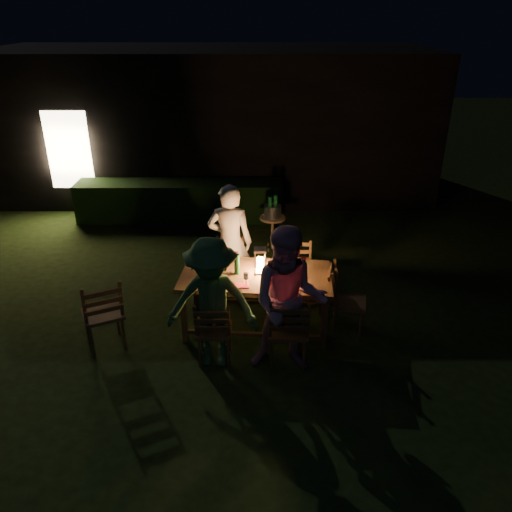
{
  "coord_description": "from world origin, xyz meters",
  "views": [
    {
      "loc": [
        1.05,
        -6.03,
        3.94
      ],
      "look_at": [
        1.07,
        0.0,
        0.97
      ],
      "focal_mm": 35.0,
      "sensor_mm": 36.0,
      "label": 1
    }
  ],
  "objects_px": {
    "side_table": "(273,221)",
    "dining_table": "(256,280)",
    "chair_far_left": "(230,280)",
    "person_opp_left": "(212,304)",
    "chair_near_left": "(215,341)",
    "person_house_side": "(230,243)",
    "ice_bucket": "(273,211)",
    "chair_end": "(347,312)",
    "chair_near_right": "(288,342)",
    "bottle_table": "(237,264)",
    "person_opp_right": "(289,302)",
    "chair_spare": "(105,326)",
    "bottle_bucket_a": "(270,209)",
    "lantern": "(260,262)",
    "bottle_bucket_b": "(275,208)",
    "chair_far_right": "(297,283)"
  },
  "relations": [
    {
      "from": "dining_table",
      "to": "bottle_bucket_a",
      "type": "height_order",
      "value": "bottle_bucket_a"
    },
    {
      "from": "chair_end",
      "to": "bottle_table",
      "type": "height_order",
      "value": "bottle_table"
    },
    {
      "from": "chair_near_left",
      "to": "lantern",
      "type": "distance_m",
      "value": 1.18
    },
    {
      "from": "chair_spare",
      "to": "chair_far_left",
      "type": "bearing_deg",
      "value": 13.68
    },
    {
      "from": "person_opp_left",
      "to": "person_house_side",
      "type": "bearing_deg",
      "value": 90.0
    },
    {
      "from": "person_house_side",
      "to": "chair_near_right",
      "type": "bearing_deg",
      "value": 119.52
    },
    {
      "from": "person_opp_right",
      "to": "side_table",
      "type": "relative_size",
      "value": 2.96
    },
    {
      "from": "bottle_bucket_b",
      "to": "ice_bucket",
      "type": "bearing_deg",
      "value": -141.34
    },
    {
      "from": "chair_near_right",
      "to": "bottle_bucket_b",
      "type": "relative_size",
      "value": 3.3
    },
    {
      "from": "chair_near_right",
      "to": "bottle_bucket_b",
      "type": "bearing_deg",
      "value": 91.6
    },
    {
      "from": "dining_table",
      "to": "chair_near_left",
      "type": "distance_m",
      "value": 1.0
    },
    {
      "from": "chair_near_left",
      "to": "lantern",
      "type": "bearing_deg",
      "value": 54.16
    },
    {
      "from": "dining_table",
      "to": "person_house_side",
      "type": "relative_size",
      "value": 1.15
    },
    {
      "from": "person_house_side",
      "to": "bottle_bucket_b",
      "type": "relative_size",
      "value": 5.57
    },
    {
      "from": "chair_far_left",
      "to": "lantern",
      "type": "distance_m",
      "value": 1.12
    },
    {
      "from": "lantern",
      "to": "bottle_bucket_a",
      "type": "height_order",
      "value": "lantern"
    },
    {
      "from": "chair_far_right",
      "to": "bottle_bucket_a",
      "type": "distance_m",
      "value": 1.88
    },
    {
      "from": "chair_near_right",
      "to": "bottle_table",
      "type": "bearing_deg",
      "value": 128.42
    },
    {
      "from": "chair_end",
      "to": "person_opp_left",
      "type": "bearing_deg",
      "value": -56.08
    },
    {
      "from": "ice_bucket",
      "to": "chair_far_right",
      "type": "bearing_deg",
      "value": -80.36
    },
    {
      "from": "person_house_side",
      "to": "bottle_bucket_a",
      "type": "bearing_deg",
      "value": -106.13
    },
    {
      "from": "person_opp_right",
      "to": "bottle_bucket_b",
      "type": "height_order",
      "value": "person_opp_right"
    },
    {
      "from": "chair_end",
      "to": "bottle_table",
      "type": "bearing_deg",
      "value": -82.07
    },
    {
      "from": "chair_near_left",
      "to": "chair_spare",
      "type": "xyz_separation_m",
      "value": [
        -1.42,
        0.27,
        0.04
      ]
    },
    {
      "from": "chair_end",
      "to": "person_house_side",
      "type": "xyz_separation_m",
      "value": [
        -1.6,
        0.96,
        0.59
      ]
    },
    {
      "from": "chair_near_right",
      "to": "bottle_table",
      "type": "height_order",
      "value": "bottle_table"
    },
    {
      "from": "chair_near_left",
      "to": "ice_bucket",
      "type": "relative_size",
      "value": 3.17
    },
    {
      "from": "bottle_table",
      "to": "ice_bucket",
      "type": "xyz_separation_m",
      "value": [
        0.55,
        2.51,
        -0.23
      ]
    },
    {
      "from": "person_opp_right",
      "to": "side_table",
      "type": "bearing_deg",
      "value": 96.19
    },
    {
      "from": "chair_near_right",
      "to": "bottle_bucket_a",
      "type": "relative_size",
      "value": 3.3
    },
    {
      "from": "chair_spare",
      "to": "person_house_side",
      "type": "height_order",
      "value": "person_house_side"
    },
    {
      "from": "chair_far_left",
      "to": "chair_end",
      "type": "xyz_separation_m",
      "value": [
        1.61,
        -0.91,
        0.01
      ]
    },
    {
      "from": "chair_end",
      "to": "chair_spare",
      "type": "distance_m",
      "value": 3.18
    },
    {
      "from": "person_house_side",
      "to": "lantern",
      "type": "bearing_deg",
      "value": 123.0
    },
    {
      "from": "chair_near_right",
      "to": "person_opp_right",
      "type": "bearing_deg",
      "value": -95.59
    },
    {
      "from": "chair_far_left",
      "to": "person_opp_left",
      "type": "relative_size",
      "value": 0.57
    },
    {
      "from": "dining_table",
      "to": "ice_bucket",
      "type": "bearing_deg",
      "value": 88.11
    },
    {
      "from": "dining_table",
      "to": "chair_far_right",
      "type": "bearing_deg",
      "value": 54.47
    },
    {
      "from": "person_opp_right",
      "to": "bottle_bucket_b",
      "type": "distance_m",
      "value": 3.43
    },
    {
      "from": "chair_near_left",
      "to": "person_house_side",
      "type": "bearing_deg",
      "value": 85.52
    },
    {
      "from": "chair_near_left",
      "to": "bottle_bucket_a",
      "type": "distance_m",
      "value": 3.35
    },
    {
      "from": "bottle_bucket_a",
      "to": "ice_bucket",
      "type": "bearing_deg",
      "value": 38.66
    },
    {
      "from": "chair_near_right",
      "to": "chair_spare",
      "type": "bearing_deg",
      "value": 172.43
    },
    {
      "from": "person_opp_left",
      "to": "side_table",
      "type": "relative_size",
      "value": 2.71
    },
    {
      "from": "person_opp_right",
      "to": "chair_near_right",
      "type": "bearing_deg",
      "value": 88.26
    },
    {
      "from": "chair_near_left",
      "to": "person_house_side",
      "type": "height_order",
      "value": "person_house_side"
    },
    {
      "from": "chair_far_right",
      "to": "person_opp_right",
      "type": "xyz_separation_m",
      "value": [
        -0.24,
        -1.57,
        0.64
      ]
    },
    {
      "from": "dining_table",
      "to": "chair_far_left",
      "type": "xyz_separation_m",
      "value": [
        -0.38,
        0.81,
        -0.45
      ]
    },
    {
      "from": "side_table",
      "to": "dining_table",
      "type": "bearing_deg",
      "value": -96.87
    },
    {
      "from": "ice_bucket",
      "to": "bottle_bucket_a",
      "type": "distance_m",
      "value": 0.08
    }
  ]
}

